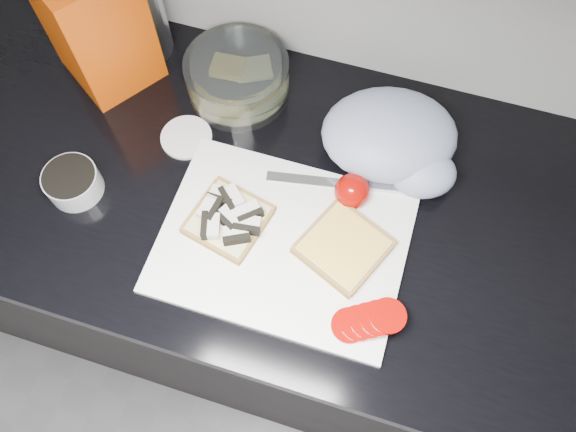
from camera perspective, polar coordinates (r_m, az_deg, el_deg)
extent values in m
cube|color=black|center=(1.42, -3.79, -5.18)|extent=(3.50, 0.60, 0.86)
cube|color=black|center=(1.01, -5.32, 3.62)|extent=(3.50, 0.64, 0.04)
cube|color=white|center=(0.93, -0.55, -2.76)|extent=(0.40, 0.30, 0.01)
cube|color=beige|center=(0.93, -6.07, -0.39)|extent=(0.14, 0.14, 0.02)
cube|color=silver|center=(0.94, -6.68, 2.18)|extent=(0.04, 0.02, 0.02)
cube|color=black|center=(0.94, -6.68, 2.18)|extent=(0.04, 0.01, 0.02)
cube|color=silver|center=(0.93, -5.56, 1.96)|extent=(0.05, 0.04, 0.02)
cube|color=black|center=(0.93, -5.56, 1.96)|extent=(0.04, 0.04, 0.02)
cube|color=silver|center=(0.92, -4.11, 0.52)|extent=(0.05, 0.04, 0.02)
cube|color=black|center=(0.92, -4.11, 0.52)|extent=(0.04, 0.04, 0.02)
cube|color=silver|center=(0.93, -8.08, 0.82)|extent=(0.03, 0.04, 0.02)
cube|color=black|center=(0.93, -8.08, 0.82)|extent=(0.02, 0.05, 0.02)
cube|color=silver|center=(0.92, -5.91, -0.13)|extent=(0.05, 0.04, 0.02)
cube|color=black|center=(0.92, -5.91, -0.13)|extent=(0.04, 0.03, 0.02)
cube|color=silver|center=(0.90, -5.31, -1.72)|extent=(0.05, 0.04, 0.02)
cube|color=black|center=(0.90, -5.31, -1.72)|extent=(0.04, 0.03, 0.02)
cube|color=silver|center=(0.91, -7.68, -1.00)|extent=(0.03, 0.05, 0.02)
cube|color=black|center=(0.91, -7.68, -1.00)|extent=(0.02, 0.05, 0.02)
cube|color=silver|center=(0.91, -4.10, -0.73)|extent=(0.04, 0.03, 0.02)
cube|color=black|center=(0.91, -4.10, -0.73)|extent=(0.04, 0.01, 0.02)
cube|color=beige|center=(0.91, 5.66, -3.13)|extent=(0.16, 0.16, 0.02)
cube|color=#F3C047|center=(0.91, 5.71, -2.91)|extent=(0.14, 0.14, 0.00)
cylinder|color=#940803|center=(0.88, 6.23, -10.99)|extent=(0.06, 0.06, 0.01)
cylinder|color=#940803|center=(0.88, 7.20, -10.74)|extent=(0.06, 0.06, 0.01)
cylinder|color=#940803|center=(0.88, 8.17, -10.47)|extent=(0.06, 0.06, 0.01)
cylinder|color=#940803|center=(0.87, 9.15, -10.21)|extent=(0.07, 0.07, 0.01)
cylinder|color=#940803|center=(0.87, 10.13, -9.94)|extent=(0.07, 0.07, 0.01)
cube|color=#AFAFB4|center=(0.97, 2.54, 3.60)|extent=(0.16, 0.05, 0.00)
cube|color=#AFAFB4|center=(0.97, 9.63, 2.91)|extent=(0.08, 0.03, 0.01)
cylinder|color=#A6ABAB|center=(1.02, -21.00, 3.18)|extent=(0.09, 0.09, 0.05)
cylinder|color=black|center=(1.01, -21.35, 3.70)|extent=(0.09, 0.09, 0.01)
cylinder|color=silver|center=(1.05, -10.28, 7.87)|extent=(0.12, 0.12, 0.01)
cylinder|color=silver|center=(1.07, -5.15, 13.86)|extent=(0.19, 0.19, 0.08)
cube|color=#F3C047|center=(1.08, -5.96, 13.76)|extent=(0.06, 0.05, 0.04)
cube|color=#E4DC88|center=(1.08, -3.36, 13.38)|extent=(0.08, 0.08, 0.01)
cube|color=red|center=(1.09, -19.00, 18.24)|extent=(0.21, 0.21, 0.25)
cylinder|color=#B7B7BC|center=(1.11, -15.48, 20.38)|extent=(0.10, 0.10, 0.24)
ellipsoid|color=#95A1B8|center=(0.99, 10.24, 8.16)|extent=(0.28, 0.24, 0.10)
ellipsoid|color=#95A1B8|center=(0.98, 13.53, 4.27)|extent=(0.13, 0.12, 0.07)
sphere|color=#940803|center=(0.95, 6.54, 2.52)|extent=(0.06, 0.06, 0.06)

